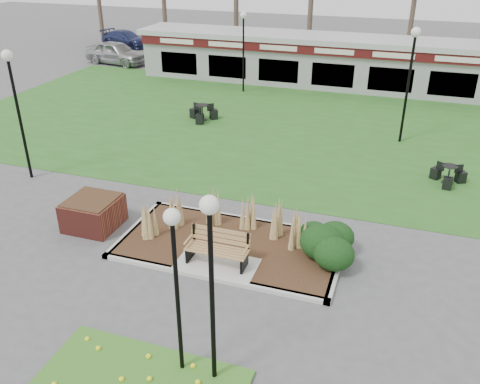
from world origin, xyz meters
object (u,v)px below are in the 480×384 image
(lamp_post_mid_left, at_px, (13,87))
(car_black, at_px, (223,44))
(car_silver, at_px, (116,53))
(park_bench, at_px, (218,247))
(bistro_set_a, at_px, (203,115))
(lamp_post_near_left, at_px, (175,258))
(bistro_set_d, at_px, (448,177))
(lamp_post_far_left, at_px, (243,35))
(brick_planter, at_px, (93,213))
(car_blue, at_px, (126,39))
(lamp_post_mid_right, at_px, (412,60))
(food_pavilion, at_px, (337,61))
(lamp_post_near_right, at_px, (211,253))

(lamp_post_mid_left, bearing_deg, car_black, 92.78)
(lamp_post_mid_left, distance_m, car_silver, 19.16)
(park_bench, distance_m, bistro_set_a, 12.34)
(lamp_post_near_left, relative_size, bistro_set_d, 2.96)
(lamp_post_far_left, bearing_deg, lamp_post_near_left, -75.00)
(bistro_set_d, bearing_deg, lamp_post_far_left, 139.78)
(bistro_set_a, bearing_deg, car_black, 106.86)
(car_silver, bearing_deg, bistro_set_a, -122.99)
(brick_planter, distance_m, car_blue, 29.23)
(lamp_post_near_left, xyz_separation_m, lamp_post_mid_right, (3.56, 15.08, 0.76))
(bistro_set_d, xyz_separation_m, car_black, (-15.88, 19.23, 0.44))
(lamp_post_near_left, xyz_separation_m, lamp_post_mid_left, (-9.30, 6.83, 0.64))
(car_blue, bearing_deg, food_pavilion, -96.93)
(car_silver, bearing_deg, food_pavilion, -84.55)
(food_pavilion, bearing_deg, lamp_post_mid_right, -63.45)
(park_bench, distance_m, lamp_post_mid_right, 12.44)
(car_silver, distance_m, car_blue, 6.33)
(lamp_post_far_left, relative_size, bistro_set_d, 3.43)
(lamp_post_far_left, bearing_deg, brick_planter, -88.35)
(lamp_post_near_right, height_order, lamp_post_far_left, lamp_post_far_left)
(car_silver, height_order, car_blue, car_silver)
(car_silver, bearing_deg, park_bench, -133.81)
(lamp_post_near_left, xyz_separation_m, bistro_set_d, (5.42, 11.27, -2.54))
(food_pavilion, distance_m, car_black, 12.11)
(bistro_set_a, xyz_separation_m, car_black, (-4.71, 15.53, 0.41))
(brick_planter, distance_m, lamp_post_near_right, 7.74)
(car_silver, xyz_separation_m, car_black, (5.78, 6.00, -0.09))
(car_silver, bearing_deg, brick_planter, -141.49)
(park_bench, relative_size, bistro_set_d, 1.32)
(brick_planter, height_order, food_pavilion, food_pavilion)
(bistro_set_d, height_order, car_silver, car_silver)
(park_bench, height_order, lamp_post_near_right, lamp_post_near_right)
(bistro_set_a, distance_m, car_blue, 20.13)
(car_black, bearing_deg, bistro_set_d, -120.56)
(lamp_post_mid_left, bearing_deg, bistro_set_a, 66.40)
(lamp_post_near_right, bearing_deg, food_pavilion, 93.29)
(park_bench, bearing_deg, lamp_post_mid_left, 160.41)
(lamp_post_mid_left, height_order, bistro_set_d, lamp_post_mid_left)
(lamp_post_far_left, xyz_separation_m, bistro_set_d, (10.92, -9.23, -2.97))
(car_blue, bearing_deg, lamp_post_near_left, -134.55)
(lamp_post_near_left, height_order, lamp_post_near_right, lamp_post_near_right)
(lamp_post_mid_left, bearing_deg, lamp_post_near_left, -36.30)
(park_bench, xyz_separation_m, car_silver, (-15.60, 20.75, 0.19))
(lamp_post_near_right, height_order, car_silver, lamp_post_near_right)
(lamp_post_mid_left, height_order, car_blue, lamp_post_mid_left)
(lamp_post_far_left, distance_m, car_blue, 16.73)
(lamp_post_near_right, height_order, car_blue, lamp_post_near_right)
(food_pavilion, xyz_separation_m, bistro_set_d, (6.06, -12.20, -1.23))
(lamp_post_mid_right, bearing_deg, bistro_set_d, -63.91)
(car_silver, distance_m, car_black, 8.33)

